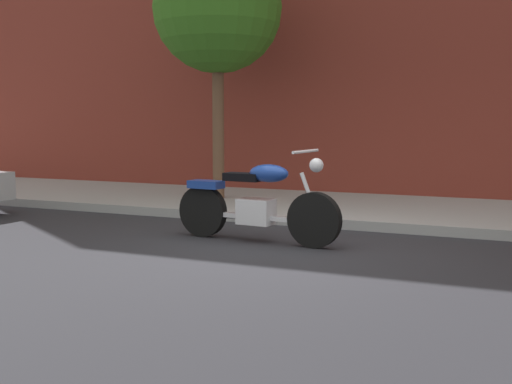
% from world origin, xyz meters
% --- Properties ---
extents(ground_plane, '(60.00, 60.00, 0.00)m').
position_xyz_m(ground_plane, '(0.00, 0.00, 0.00)').
color(ground_plane, '#28282D').
extents(sidewalk, '(23.45, 3.34, 0.14)m').
position_xyz_m(sidewalk, '(0.00, 3.38, 0.07)').
color(sidewalk, '#9A9A9A').
rests_on(sidewalk, ground).
extents(motorcycle, '(2.25, 0.70, 1.17)m').
position_xyz_m(motorcycle, '(-0.42, 0.39, 0.48)').
color(motorcycle, black).
rests_on(motorcycle, ground).
extents(street_tree, '(2.25, 2.25, 4.58)m').
position_xyz_m(street_tree, '(-2.45, 3.31, 3.44)').
color(street_tree, brown).
rests_on(street_tree, ground).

